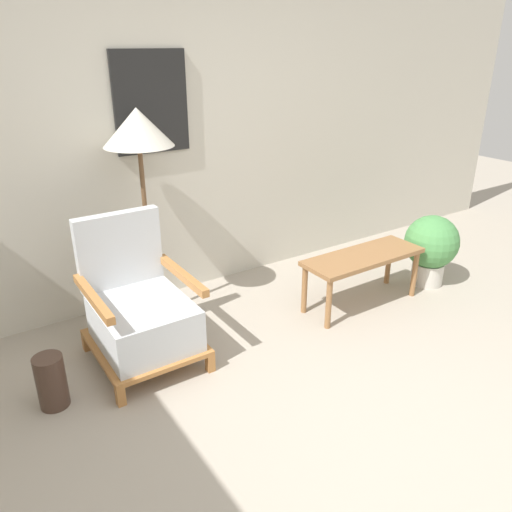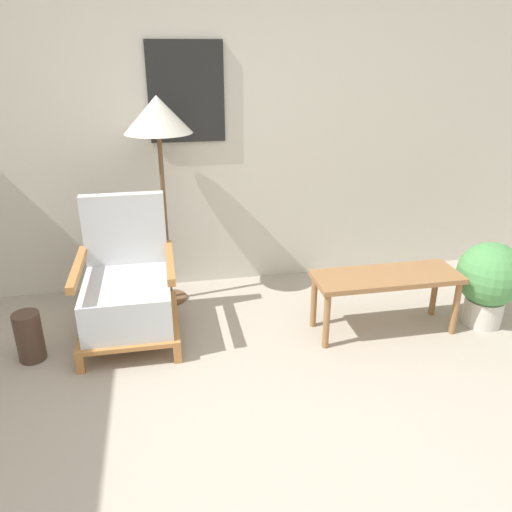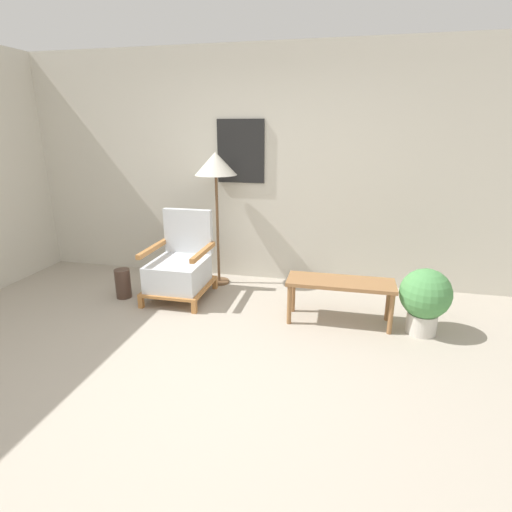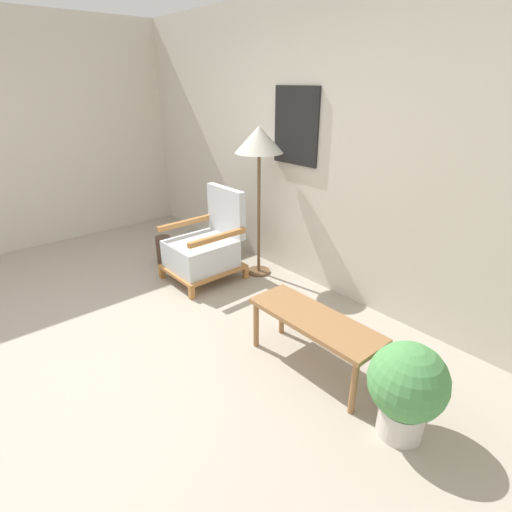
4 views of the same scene
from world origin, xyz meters
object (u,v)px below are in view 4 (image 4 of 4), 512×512
at_px(vase, 164,250).
at_px(potted_plant, 407,386).
at_px(floor_lamp, 259,145).
at_px(coffee_table, 314,324).
at_px(armchair, 205,247).

xyz_separation_m(vase, potted_plant, (3.11, -0.14, 0.19)).
xyz_separation_m(floor_lamp, coffee_table, (1.45, -0.75, -1.01)).
bearing_deg(floor_lamp, potted_plant, -20.04).
height_order(coffee_table, vase, coffee_table).
xyz_separation_m(floor_lamp, vase, (-0.90, -0.67, -1.21)).
height_order(coffee_table, potted_plant, potted_plant).
distance_m(floor_lamp, vase, 1.65).
height_order(armchair, floor_lamp, floor_lamp).
xyz_separation_m(coffee_table, potted_plant, (0.75, -0.05, -0.02)).
bearing_deg(coffee_table, floor_lamp, 152.67).
relative_size(vase, potted_plant, 0.53).
relative_size(armchair, coffee_table, 0.93).
xyz_separation_m(armchair, coffee_table, (1.74, -0.25, 0.03)).
bearing_deg(potted_plant, floor_lamp, 159.96).
bearing_deg(potted_plant, coffee_table, 176.01).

